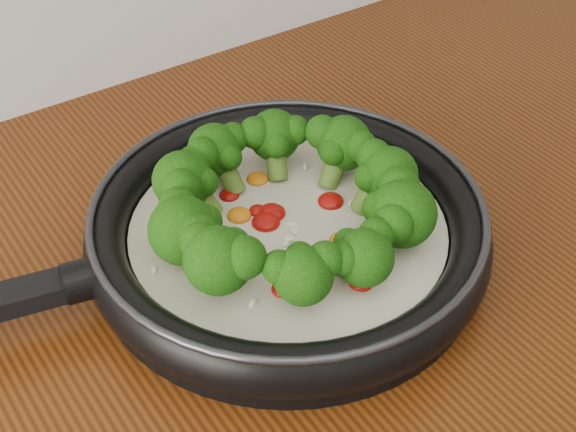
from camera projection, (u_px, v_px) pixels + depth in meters
skillet at (284, 227)px, 0.75m from camera, size 0.59×0.43×0.10m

